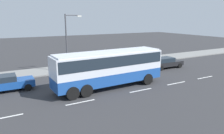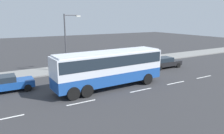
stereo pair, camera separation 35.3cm
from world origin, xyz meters
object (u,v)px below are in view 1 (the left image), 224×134
car_blue_saloon (4,83)px  pedestrian_near_curb (96,58)px  car_black_sedan (166,62)px  coach_bus (109,65)px  street_lamp (68,39)px

car_blue_saloon → pedestrian_near_curb: size_ratio=2.99×
car_black_sedan → pedestrian_near_curb: (-7.28, 5.89, 0.30)m
coach_bus → pedestrian_near_curb: size_ratio=6.69×
coach_bus → car_blue_saloon: 9.53m
car_blue_saloon → pedestrian_near_curb: bearing=26.8°
coach_bus → pedestrian_near_curb: 9.87m
car_black_sedan → pedestrian_near_curb: size_ratio=2.84×
coach_bus → street_lamp: 7.81m
street_lamp → pedestrian_near_curb: bearing=23.4°
car_black_sedan → street_lamp: street_lamp is taller
car_black_sedan → pedestrian_near_curb: bearing=141.9°
pedestrian_near_curb → street_lamp: bearing=21.3°
coach_bus → street_lamp: (-1.46, 7.43, 1.93)m
pedestrian_near_curb → street_lamp: (-4.45, -1.92, 3.01)m
coach_bus → pedestrian_near_curb: coach_bus is taller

